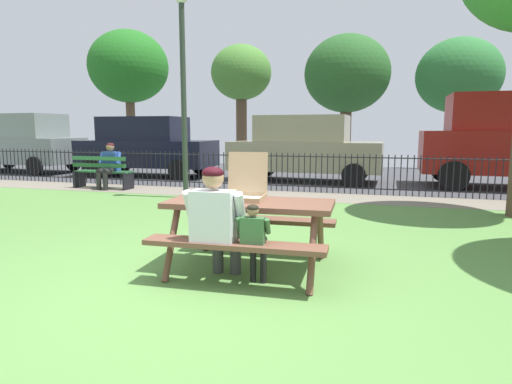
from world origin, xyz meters
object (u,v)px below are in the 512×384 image
(child_at_table, at_px, (254,237))
(parked_car_center, at_px, (305,148))
(far_tree_midright, at_px, (459,76))
(person_on_park_bench, at_px, (109,164))
(adult_at_table, at_px, (216,220))
(lamp_post_walkway, at_px, (183,76))
(parked_car_left, at_px, (146,146))
(pizza_box_open, at_px, (245,188))
(far_tree_center, at_px, (347,75))
(parked_car_far_left, at_px, (19,142))
(far_tree_midleft, at_px, (241,75))
(park_bench_left, at_px, (102,173))
(picnic_table_foreground, at_px, (249,217))
(far_tree_left, at_px, (129,67))

(child_at_table, relative_size, parked_car_center, 0.19)
(child_at_table, relative_size, far_tree_midright, 0.16)
(person_on_park_bench, distance_m, far_tree_midright, 14.32)
(adult_at_table, xyz_separation_m, far_tree_midright, (4.49, 15.80, 3.04))
(person_on_park_bench, relative_size, parked_car_center, 0.27)
(lamp_post_walkway, relative_size, parked_car_left, 1.01)
(pizza_box_open, height_order, lamp_post_walkway, lamp_post_walkway)
(far_tree_center, bearing_deg, parked_car_far_left, -147.46)
(child_at_table, xyz_separation_m, far_tree_midleft, (-5.30, 15.81, 3.57))
(park_bench_left, bearing_deg, parked_car_far_left, 151.98)
(parked_car_left, bearing_deg, far_tree_midright, 34.29)
(parked_car_center, bearing_deg, person_on_park_bench, -147.00)
(far_tree_midleft, bearing_deg, child_at_table, -71.49)
(lamp_post_walkway, relative_size, parked_car_far_left, 0.96)
(parked_car_center, bearing_deg, far_tree_midright, 54.13)
(picnic_table_foreground, xyz_separation_m, park_bench_left, (-5.62, 5.21, -0.18))
(parked_car_center, relative_size, far_tree_midleft, 0.82)
(adult_at_table, bearing_deg, lamp_post_walkway, 118.56)
(far_tree_left, height_order, far_tree_midright, far_tree_left)
(child_at_table, xyz_separation_m, parked_car_left, (-6.28, 8.74, 0.49))
(parked_car_far_left, bearing_deg, lamp_post_walkway, -24.28)
(park_bench_left, relative_size, parked_car_center, 0.36)
(far_tree_midleft, distance_m, far_tree_midright, 9.40)
(person_on_park_bench, height_order, far_tree_left, far_tree_left)
(pizza_box_open, distance_m, parked_car_left, 10.04)
(parked_car_far_left, bearing_deg, picnic_table_foreground, -36.06)
(adult_at_table, distance_m, person_on_park_bench, 7.77)
(adult_at_table, relative_size, parked_car_center, 0.27)
(park_bench_left, xyz_separation_m, far_tree_center, (5.42, 10.09, 3.50))
(adult_at_table, bearing_deg, child_at_table, -1.84)
(far_tree_midleft, bearing_deg, adult_at_table, -72.78)
(lamp_post_walkway, distance_m, far_tree_center, 11.26)
(parked_car_center, distance_m, far_tree_midleft, 8.82)
(far_tree_center, bearing_deg, far_tree_midright, 0.00)
(far_tree_center, distance_m, far_tree_midright, 4.51)
(picnic_table_foreground, height_order, parked_car_center, parked_car_center)
(adult_at_table, relative_size, far_tree_left, 0.18)
(far_tree_midleft, xyz_separation_m, far_tree_center, (4.88, 0.00, -0.17))
(lamp_post_walkway, relative_size, far_tree_midleft, 0.82)
(picnic_table_foreground, relative_size, lamp_post_walkway, 0.41)
(adult_at_table, bearing_deg, far_tree_left, 124.59)
(adult_at_table, bearing_deg, far_tree_midleft, 107.22)
(adult_at_table, bearing_deg, park_bench_left, 133.57)
(park_bench_left, bearing_deg, far_tree_center, 61.74)
(parked_car_left, xyz_separation_m, parked_car_center, (5.26, 0.00, 0.00))
(park_bench_left, bearing_deg, far_tree_left, 118.43)
(parked_car_left, relative_size, far_tree_midright, 0.85)
(child_at_table, height_order, far_tree_midleft, far_tree_midleft)
(child_at_table, distance_m, far_tree_midright, 16.64)
(picnic_table_foreground, xyz_separation_m, parked_car_left, (-6.07, 8.22, 0.41))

